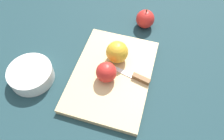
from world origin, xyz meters
TOP-DOWN VIEW (x-y plane):
  - ground_plane at (0.00, 0.00)m, footprint 4.00×4.00m
  - cutting_board at (0.00, 0.00)m, footprint 0.37×0.27m
  - apple_half_left at (-0.02, 0.01)m, footprint 0.07×0.07m
  - apple_half_right at (0.06, -0.00)m, footprint 0.08×0.08m
  - knife at (0.00, -0.09)m, footprint 0.05×0.15m
  - apple_whole at (0.28, -0.06)m, footprint 0.07×0.07m
  - bowl at (-0.08, 0.26)m, footprint 0.15×0.15m

SIDE VIEW (x-z plane):
  - ground_plane at x=0.00m, z-range 0.00..0.00m
  - cutting_board at x=0.00m, z-range 0.00..0.02m
  - bowl at x=-0.08m, z-range 0.00..0.05m
  - knife at x=0.00m, z-range 0.02..0.04m
  - apple_whole at x=0.28m, z-range -0.01..0.08m
  - apple_half_left at x=-0.02m, z-range 0.02..0.09m
  - apple_half_right at x=0.06m, z-range 0.02..0.10m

